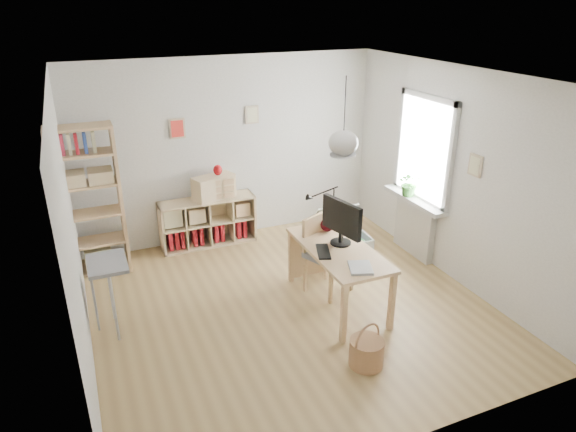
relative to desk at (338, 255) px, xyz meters
name	(u,v)px	position (x,y,z in m)	size (l,w,h in m)	color
ground	(290,306)	(-0.55, 0.15, -0.66)	(4.50, 4.50, 0.00)	tan
room_shell	(343,143)	(0.00, 0.00, 1.34)	(4.50, 4.50, 4.50)	white
window_unit	(425,149)	(1.68, 0.75, 0.89)	(0.07, 1.16, 1.46)	white
radiator	(414,227)	(1.64, 0.75, -0.26)	(0.10, 0.80, 0.80)	silver
windowsill	(414,200)	(1.59, 0.75, 0.17)	(0.22, 1.20, 0.06)	silver
desk	(338,255)	(0.00, 0.00, 0.00)	(0.70, 1.50, 0.75)	#E0B580
cube_shelf	(206,225)	(-1.02, 2.23, -0.36)	(1.40, 0.38, 0.72)	beige
tall_bookshelf	(88,196)	(-2.59, 1.95, 0.43)	(0.80, 0.38, 2.00)	#E0B580
side_table	(102,278)	(-2.59, 0.50, 0.01)	(0.40, 0.55, 0.85)	gray
chair	(325,249)	(0.01, 0.36, -0.10)	(0.63, 0.63, 0.98)	gray
wicker_basket	(367,352)	(-0.26, -1.12, -0.50)	(0.35, 0.35, 0.49)	#8D623F
storage_chest	(345,242)	(0.68, 1.04, -0.43)	(0.70, 0.78, 0.68)	silver
monitor	(342,220)	(0.07, 0.09, 0.40)	(0.25, 0.61, 0.54)	black
keyboard	(323,251)	(-0.22, -0.03, 0.10)	(0.14, 0.37, 0.02)	black
task_lamp	(320,203)	(0.04, 0.59, 0.43)	(0.46, 0.17, 0.49)	black
yarn_ball	(327,225)	(0.09, 0.47, 0.18)	(0.17, 0.17, 0.17)	#480910
paper_tray	(360,268)	(-0.03, -0.54, 0.11)	(0.24, 0.30, 0.03)	silver
drawer_chest	(214,187)	(-0.88, 2.19, 0.23)	(0.60, 0.27, 0.34)	beige
red_vase	(218,170)	(-0.81, 2.19, 0.48)	(0.13, 0.13, 0.16)	maroon
potted_plant	(410,183)	(1.57, 0.86, 0.39)	(0.33, 0.28, 0.36)	#306F29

